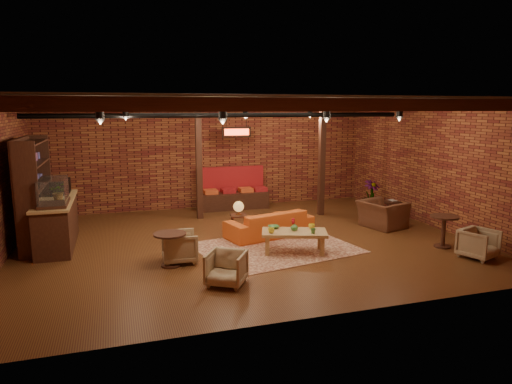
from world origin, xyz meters
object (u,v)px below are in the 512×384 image
object	(u,v)px
side_table_lamp	(239,209)
armchair_far	(479,242)
coffee_table	(294,233)
round_table_right	(444,226)
armchair_a	(180,245)
plant_tall	(373,165)
sofa	(270,224)
armchair_b	(226,267)
armchair_right	(382,210)
round_table_left	(170,244)
side_table_book	(390,202)

from	to	relation	value
side_table_lamp	armchair_far	size ratio (longest dim) A/B	1.23
coffee_table	round_table_right	xyz separation A→B (m)	(3.28, -0.64, 0.06)
armchair_a	plant_tall	bearing A→B (deg)	-62.61
sofa	side_table_lamp	bearing A→B (deg)	-47.03
armchair_b	armchair_right	distance (m)	5.40
plant_tall	armchair_a	bearing A→B (deg)	-154.83
round_table_left	armchair_far	size ratio (longest dim) A/B	1.00
round_table_left	armchair_b	size ratio (longest dim) A/B	1.01
round_table_right	armchair_far	bearing A→B (deg)	-77.53
side_table_lamp	plant_tall	size ratio (longest dim) A/B	0.29
round_table_right	armchair_a	bearing A→B (deg)	172.48
armchair_b	round_table_right	bearing A→B (deg)	38.99
sofa	side_table_lamp	distance (m)	0.83
armchair_a	sofa	bearing A→B (deg)	-59.76
coffee_table	round_table_left	world-z (taller)	coffee_table
armchair_a	round_table_right	xyz separation A→B (m)	(5.67, -0.75, 0.13)
sofa	side_table_book	world-z (taller)	sofa
side_table_book	round_table_right	xyz separation A→B (m)	(-0.38, -2.63, 0.00)
side_table_lamp	armchair_far	xyz separation A→B (m)	(4.20, -3.22, -0.29)
side_table_lamp	armchair_b	world-z (taller)	side_table_lamp
armchair_b	round_table_right	size ratio (longest dim) A/B	0.92
side_table_book	armchair_far	distance (m)	3.47
coffee_table	armchair_a	bearing A→B (deg)	177.41
coffee_table	armchair_right	world-z (taller)	armchair_right
coffee_table	armchair_far	bearing A→B (deg)	-23.01
sofa	coffee_table	size ratio (longest dim) A/B	1.41
coffee_table	armchair_b	world-z (taller)	coffee_table
side_table_lamp	armchair_b	bearing A→B (deg)	-109.02
round_table_left	side_table_book	distance (m)	6.60
sofa	side_table_book	xyz separation A→B (m)	(3.74, 0.65, 0.16)
round_table_right	plant_tall	size ratio (longest dim) A/B	0.25
round_table_right	side_table_book	bearing A→B (deg)	81.72
coffee_table	armchair_b	size ratio (longest dim) A/B	2.32
coffee_table	armchair_far	world-z (taller)	coffee_table
armchair_far	sofa	bearing A→B (deg)	121.78
side_table_book	round_table_right	bearing A→B (deg)	-98.28
sofa	coffee_table	xyz separation A→B (m)	(0.08, -1.34, 0.10)
coffee_table	side_table_book	size ratio (longest dim) A/B	2.86
side_table_lamp	side_table_book	xyz separation A→B (m)	(4.40, 0.24, -0.15)
armchair_right	sofa	bearing A→B (deg)	73.50
armchair_a	armchair_far	size ratio (longest dim) A/B	1.03
plant_tall	armchair_right	bearing A→B (deg)	-112.87
round_table_right	armchair_far	world-z (taller)	round_table_right
coffee_table	round_table_right	size ratio (longest dim) A/B	2.13
round_table_right	armchair_b	bearing A→B (deg)	-172.24
plant_tall	side_table_lamp	bearing A→B (deg)	-164.65
sofa	armchair_far	distance (m)	4.52
armchair_a	plant_tall	xyz separation A→B (m)	(6.06, 2.85, 1.06)
armchair_b	side_table_lamp	bearing A→B (deg)	102.22
armchair_a	side_table_book	distance (m)	6.34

